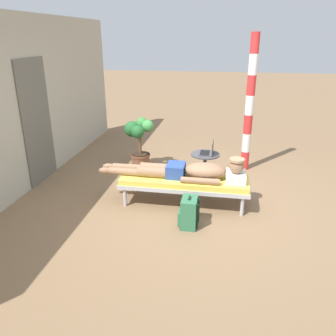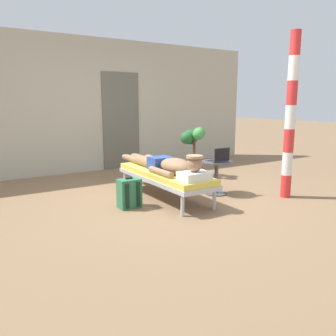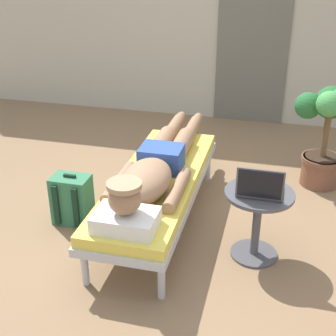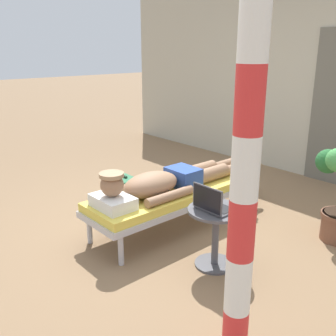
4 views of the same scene
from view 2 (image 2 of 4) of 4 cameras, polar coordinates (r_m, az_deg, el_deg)
name	(u,v)px [view 2 (image 2 of 4)]	position (r m, az deg, el deg)	size (l,w,h in m)	color
ground_plane	(170,200)	(5.10, 0.29, -5.35)	(40.00, 40.00, 0.00)	#846647
house_wall_back	(98,106)	(7.41, -11.54, 10.11)	(7.60, 0.20, 2.70)	#B2AD99
house_door_panel	(121,121)	(7.50, -7.78, 7.71)	(0.84, 0.03, 2.04)	#625F54
lounge_chair	(165,175)	(5.15, -0.53, -1.25)	(0.62, 1.89, 0.42)	#B7B7BC
person_reclining	(167,165)	(5.06, -0.13, 0.54)	(0.53, 2.17, 0.33)	white
side_table	(216,172)	(5.41, 8.04, -0.64)	(0.48, 0.48, 0.52)	#4C4C51
laptop	(219,158)	(5.33, 8.46, 1.65)	(0.31, 0.24, 0.23)	#4C4C51
backpack	(129,194)	(4.74, -6.45, -4.24)	(0.30, 0.26, 0.42)	#33724C
potted_plant	(193,149)	(6.65, 4.21, 3.22)	(0.52, 0.56, 0.96)	brown
porch_post	(290,117)	(5.39, 19.65, 7.96)	(0.15, 0.15, 2.42)	red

